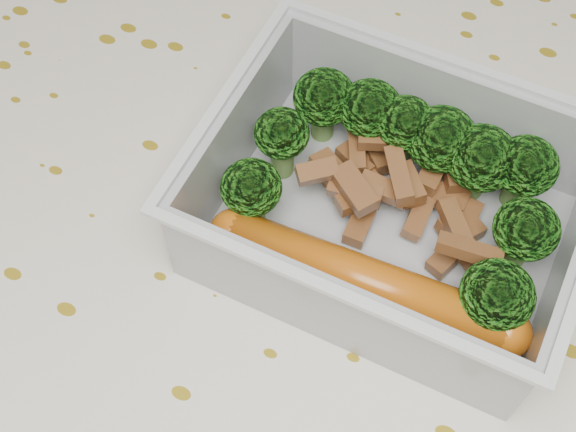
% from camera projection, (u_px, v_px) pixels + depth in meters
% --- Properties ---
extents(dining_table, '(1.40, 0.90, 0.75)m').
position_uv_depth(dining_table, '(289.00, 306.00, 0.46)').
color(dining_table, brown).
rests_on(dining_table, ground).
extents(tablecloth, '(1.46, 0.96, 0.19)m').
position_uv_depth(tablecloth, '(289.00, 266.00, 0.42)').
color(tablecloth, silver).
rests_on(tablecloth, dining_table).
extents(lunch_container, '(0.17, 0.13, 0.06)m').
position_uv_depth(lunch_container, '(389.00, 213.00, 0.37)').
color(lunch_container, silver).
rests_on(lunch_container, tablecloth).
extents(broccoli_florets, '(0.15, 0.10, 0.04)m').
position_uv_depth(broccoli_florets, '(418.00, 165.00, 0.37)').
color(broccoli_florets, '#608C3F').
rests_on(broccoli_florets, lunch_container).
extents(meat_pile, '(0.10, 0.06, 0.03)m').
position_uv_depth(meat_pile, '(399.00, 191.00, 0.38)').
color(meat_pile, brown).
rests_on(meat_pile, lunch_container).
extents(sausage, '(0.15, 0.03, 0.02)m').
position_uv_depth(sausage, '(365.00, 281.00, 0.35)').
color(sausage, '#B2540E').
rests_on(sausage, lunch_container).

